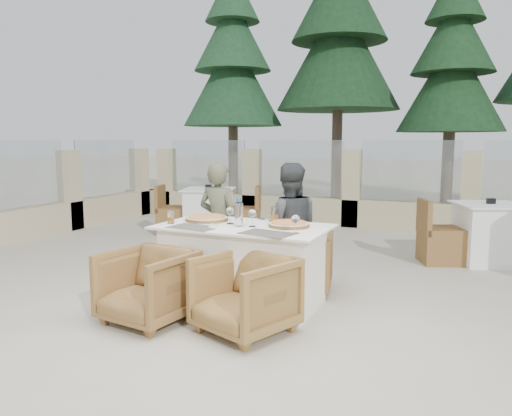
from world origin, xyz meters
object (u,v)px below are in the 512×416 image
at_px(bg_table_a, 209,212).
at_px(bg_table_b, 489,234).
at_px(pizza_left, 207,218).
at_px(wine_glass_corner, 296,223).
at_px(armchair_near_right, 245,295).
at_px(wine_glass_centre, 230,214).
at_px(wine_glass_near, 252,217).
at_px(diner_right, 289,228).
at_px(beer_glass_left, 171,217).
at_px(pizza_right, 289,224).
at_px(beer_glass_right, 275,215).
at_px(armchair_far_left, 227,259).
at_px(armchair_near_left, 147,286).
at_px(armchair_far_right, 299,261).
at_px(diner_left, 219,223).
at_px(dining_table, 243,265).
at_px(water_bottle, 239,212).
at_px(olive_dish, 216,225).

height_order(bg_table_a, bg_table_b, same).
relative_size(pizza_left, wine_glass_corner, 2.33).
height_order(wine_glass_corner, armchair_near_right, wine_glass_corner).
xyz_separation_m(wine_glass_centre, armchair_near_right, (0.47, -0.68, -0.54)).
distance_m(wine_glass_near, diner_right, 0.62).
bearing_deg(beer_glass_left, wine_glass_centre, 22.53).
bearing_deg(beer_glass_left, pizza_right, 14.97).
distance_m(beer_glass_right, bg_table_b, 3.19).
height_order(armchair_far_left, armchair_near_left, armchair_near_left).
xyz_separation_m(pizza_right, diner_right, (-0.16, 0.44, -0.12)).
xyz_separation_m(armchair_far_right, diner_left, (-0.91, -0.07, 0.36)).
height_order(dining_table, armchair_near_left, dining_table).
relative_size(dining_table, water_bottle, 6.15).
height_order(dining_table, beer_glass_left, beer_glass_left).
bearing_deg(diner_left, dining_table, 138.99).
height_order(olive_dish, diner_right, diner_right).
relative_size(water_bottle, wine_glass_corner, 1.41).
distance_m(water_bottle, diner_left, 0.85).
xyz_separation_m(pizza_left, armchair_far_right, (0.80, 0.53, -0.49)).
bearing_deg(armchair_near_left, armchair_far_right, 65.78).
height_order(olive_dish, bg_table_a, olive_dish).
distance_m(dining_table, wine_glass_centre, 0.50).
bearing_deg(diner_right, pizza_left, 7.63).
height_order(wine_glass_centre, bg_table_a, wine_glass_centre).
bearing_deg(diner_left, pizza_right, 159.14).
distance_m(dining_table, armchair_near_left, 0.95).
bearing_deg(olive_dish, wine_glass_centre, 82.82).
bearing_deg(water_bottle, bg_table_b, 51.65).
distance_m(olive_dish, armchair_far_left, 0.99).
distance_m(beer_glass_left, armchair_near_left, 0.78).
distance_m(wine_glass_corner, beer_glass_left, 1.27).
relative_size(armchair_far_left, armchair_near_left, 0.85).
bearing_deg(beer_glass_left, armchair_near_right, -24.63).
bearing_deg(armchair_near_left, armchair_far_left, 95.16).
relative_size(wine_glass_corner, diner_right, 0.14).
xyz_separation_m(wine_glass_centre, wine_glass_near, (0.26, -0.05, 0.00)).
bearing_deg(beer_glass_left, bg_table_b, 45.64).
bearing_deg(armchair_far_left, diner_left, -9.14).
distance_m(wine_glass_centre, wine_glass_near, 0.26).
distance_m(water_bottle, armchair_near_right, 0.90).
distance_m(water_bottle, armchair_far_left, 1.00).
distance_m(water_bottle, wine_glass_centre, 0.16).
bearing_deg(dining_table, bg_table_b, 51.50).
distance_m(armchair_far_left, armchair_near_right, 1.46).
bearing_deg(bg_table_b, diner_left, -163.34).
height_order(pizza_left, armchair_far_left, pizza_left).
bearing_deg(armchair_near_right, olive_dish, 159.25).
bearing_deg(diner_left, pizza_left, 107.55).
bearing_deg(water_bottle, wine_glass_corner, -13.93).
height_order(wine_glass_near, olive_dish, wine_glass_near).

